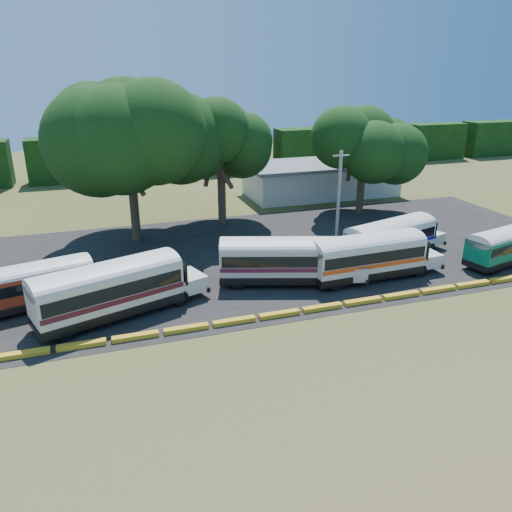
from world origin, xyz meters
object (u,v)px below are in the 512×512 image
object	(u,v)px
bus_red	(36,282)
bus_cream_west	(112,287)
bus_white_red	(369,254)
bus_teal	(508,243)
tree_west	(127,129)

from	to	relation	value
bus_red	bus_cream_west	bearing A→B (deg)	-47.96
bus_white_red	bus_teal	world-z (taller)	bus_white_red
bus_white_red	tree_west	size ratio (longest dim) A/B	0.75
bus_white_red	bus_red	bearing A→B (deg)	171.12
bus_teal	bus_red	bearing A→B (deg)	161.39
bus_white_red	bus_teal	size ratio (longest dim) A/B	1.13
bus_cream_west	bus_white_red	distance (m)	18.41
bus_cream_west	tree_west	distance (m)	17.22
bus_teal	tree_west	xyz separation A→B (m)	(-27.72, 15.42, 8.22)
bus_white_red	tree_west	world-z (taller)	tree_west
bus_red	bus_cream_west	xyz separation A→B (m)	(4.68, -3.10, 0.33)
bus_red	bus_white_red	size ratio (longest dim) A/B	0.89
tree_west	bus_cream_west	bearing A→B (deg)	-100.89
bus_red	tree_west	distance (m)	16.34
bus_cream_west	bus_red	bearing A→B (deg)	127.54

